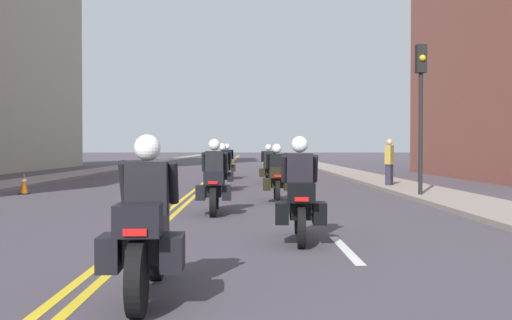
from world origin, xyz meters
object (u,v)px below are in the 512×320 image
(motorcycle_2, at_px, (214,184))
(motorcycle_4, at_px, (222,172))
(motorcycle_3, at_px, (277,178))
(pedestrian_1, at_px, (389,163))
(motorcycle_6, at_px, (227,165))
(traffic_light_near, at_px, (421,92))
(motorcycle_1, at_px, (300,199))
(motorcycle_5, at_px, (269,168))
(motorcycle_0, at_px, (146,232))
(traffic_cone_2, at_px, (24,183))

(motorcycle_2, height_order, motorcycle_4, motorcycle_2)
(motorcycle_3, height_order, pedestrian_1, pedestrian_1)
(pedestrian_1, bearing_deg, motorcycle_3, 174.02)
(motorcycle_3, relative_size, motorcycle_6, 0.91)
(traffic_light_near, bearing_deg, motorcycle_2, -146.23)
(motorcycle_3, bearing_deg, motorcycle_1, -89.00)
(motorcycle_5, xyz_separation_m, traffic_light_near, (4.11, -6.75, 2.39))
(motorcycle_4, bearing_deg, motorcycle_0, -91.88)
(motorcycle_5, bearing_deg, pedestrian_1, -32.14)
(motorcycle_1, relative_size, pedestrian_1, 1.18)
(motorcycle_6, height_order, traffic_cone_2, motorcycle_6)
(motorcycle_4, relative_size, motorcycle_5, 1.04)
(motorcycle_4, height_order, motorcycle_5, motorcycle_4)
(motorcycle_1, bearing_deg, traffic_light_near, 65.10)
(motorcycle_6, bearing_deg, motorcycle_5, -69.16)
(motorcycle_0, distance_m, motorcycle_2, 7.53)
(traffic_light_near, bearing_deg, motorcycle_6, 118.24)
(traffic_light_near, height_order, pedestrian_1, traffic_light_near)
(motorcycle_3, bearing_deg, traffic_cone_2, 162.02)
(motorcycle_1, height_order, traffic_light_near, traffic_light_near)
(motorcycle_0, relative_size, traffic_cone_2, 3.08)
(motorcycle_1, relative_size, motorcycle_3, 1.00)
(motorcycle_1, xyz_separation_m, motorcycle_2, (-1.55, 4.02, -0.01))
(motorcycle_1, height_order, motorcycle_2, motorcycle_2)
(traffic_cone_2, distance_m, traffic_light_near, 12.40)
(motorcycle_1, relative_size, motorcycle_5, 0.99)
(motorcycle_2, relative_size, traffic_light_near, 0.51)
(motorcycle_4, bearing_deg, motorcycle_1, -82.96)
(motorcycle_0, relative_size, traffic_light_near, 0.48)
(motorcycle_1, bearing_deg, motorcycle_0, -114.04)
(motorcycle_0, xyz_separation_m, motorcycle_6, (0.01, 22.31, 0.02))
(motorcycle_2, bearing_deg, motorcycle_6, 89.72)
(motorcycle_0, xyz_separation_m, traffic_cone_2, (-6.05, 13.16, -0.30))
(motorcycle_5, height_order, motorcycle_6, motorcycle_6)
(motorcycle_1, xyz_separation_m, traffic_light_near, (4.12, 7.82, 2.39))
(motorcycle_5, relative_size, traffic_cone_2, 3.06)
(motorcycle_0, xyz_separation_m, pedestrian_1, (6.03, 15.66, 0.27))
(traffic_cone_2, bearing_deg, traffic_light_near, -8.72)
(motorcycle_5, distance_m, pedestrian_1, 4.88)
(motorcycle_2, relative_size, traffic_cone_2, 3.27)
(motorcycle_2, distance_m, pedestrian_1, 9.99)
(motorcycle_3, relative_size, traffic_cone_2, 3.03)
(motorcycle_0, distance_m, motorcycle_5, 18.16)
(motorcycle_1, height_order, motorcycle_5, motorcycle_1)
(motorcycle_3, distance_m, traffic_cone_2, 8.26)
(motorcycle_1, xyz_separation_m, traffic_cone_2, (-7.83, 9.65, -0.32))
(motorcycle_6, bearing_deg, motorcycle_4, -91.36)
(pedestrian_1, bearing_deg, traffic_cone_2, 135.33)
(motorcycle_0, xyz_separation_m, motorcycle_2, (0.23, 7.53, 0.01))
(motorcycle_3, bearing_deg, motorcycle_4, 112.29)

